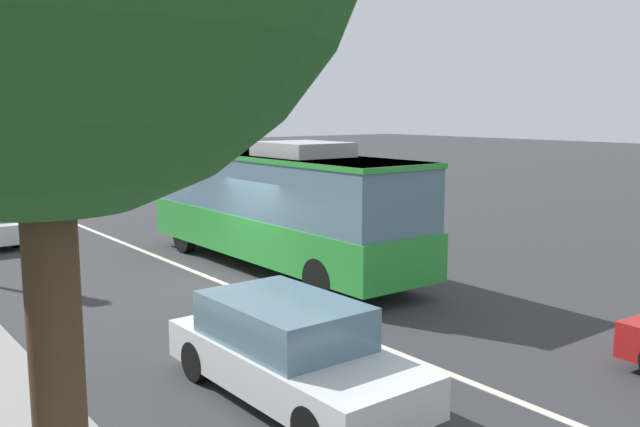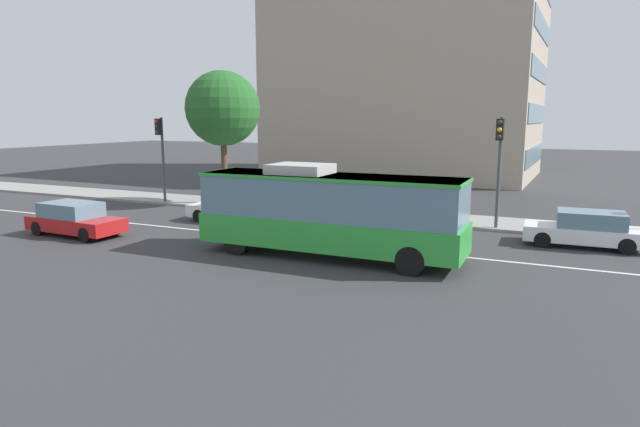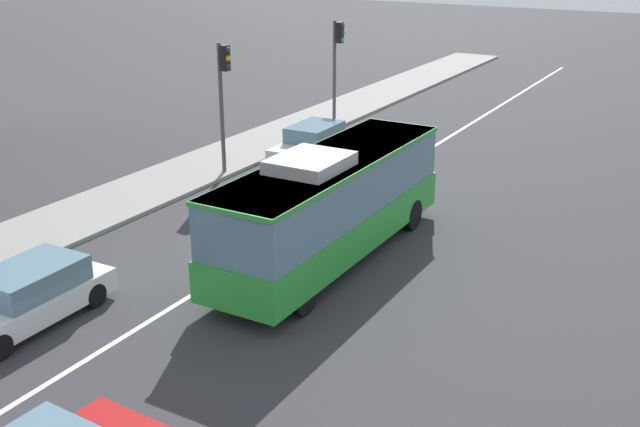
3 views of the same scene
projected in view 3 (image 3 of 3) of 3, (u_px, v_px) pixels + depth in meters
ground_plane at (262, 253)px, 23.16m from camera, size 160.00×160.00×0.00m
sidewalk_kerb at (94, 211)px, 26.39m from camera, size 80.00×3.39×0.14m
lane_centre_line at (262, 252)px, 23.15m from camera, size 76.00×0.16×0.01m
transit_bus at (331, 201)px, 22.11m from camera, size 10.01×2.54×3.46m
sedan_white at (313, 142)px, 32.36m from camera, size 4.54×1.90×1.46m
sedan_white_ahead at (27, 296)px, 18.81m from camera, size 4.53×1.88×1.46m
traffic_light_near_corner at (224, 86)px, 29.20m from camera, size 0.34×0.62×5.20m
traffic_light_mid_block at (337, 56)px, 36.26m from camera, size 0.34×0.62×5.20m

